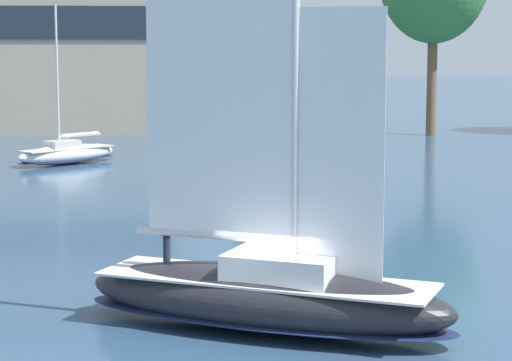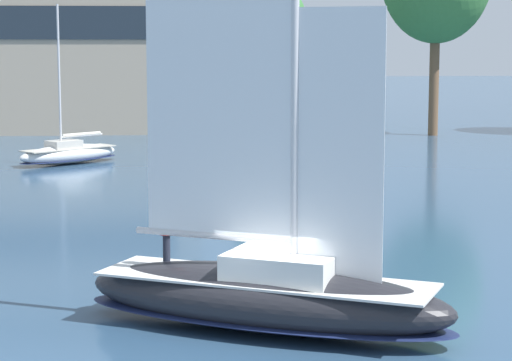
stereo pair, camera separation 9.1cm
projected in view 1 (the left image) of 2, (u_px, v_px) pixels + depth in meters
ground_plane at (265, 330)px, 25.56m from camera, size 400.00×400.00×0.00m
tree_shore_center at (268, 27)px, 81.26m from camera, size 6.02×6.02×12.39m
sailboat_main at (266, 289)px, 25.41m from camera, size 10.18×6.92×13.71m
sailboat_moored_near_marina at (67, 153)px, 60.88m from camera, size 6.50×6.14×9.62m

